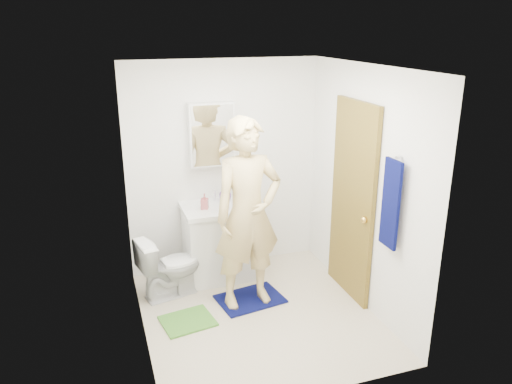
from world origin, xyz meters
TOP-DOWN VIEW (x-y plane):
  - floor at (0.00, 0.00)m, footprint 2.20×2.40m
  - ceiling at (0.00, 0.00)m, footprint 2.20×2.40m
  - wall_back at (0.00, 1.21)m, footprint 2.20×0.02m
  - wall_front at (0.00, -1.21)m, footprint 2.20×0.02m
  - wall_left at (-1.11, 0.00)m, footprint 0.02×2.40m
  - wall_right at (1.11, 0.00)m, footprint 0.02×2.40m
  - vanity_cabinet at (-0.15, 0.91)m, footprint 0.75×0.55m
  - countertop at (-0.15, 0.91)m, footprint 0.79×0.59m
  - sink_basin at (-0.15, 0.91)m, footprint 0.40×0.40m
  - faucet at (-0.15, 1.09)m, footprint 0.03×0.03m
  - medicine_cabinet at (-0.15, 1.14)m, footprint 0.50×0.12m
  - mirror_panel at (-0.15, 1.08)m, footprint 0.46×0.01m
  - door at (1.07, 0.15)m, footprint 0.05×0.80m
  - door_knob at (1.03, -0.17)m, footprint 0.07×0.07m
  - towel at (1.03, -0.57)m, footprint 0.03×0.24m
  - towel_hook at (1.07, -0.57)m, footprint 0.06×0.02m
  - toilet at (-0.75, 0.66)m, footprint 0.73×0.52m
  - bath_mat at (0.01, 0.29)m, footprint 0.72×0.57m
  - green_rug at (-0.69, 0.10)m, footprint 0.54×0.48m
  - soap_dispenser at (-0.31, 0.87)m, footprint 0.10×0.10m
  - toothbrush_cup at (-0.04, 1.04)m, footprint 0.17×0.17m
  - man at (-0.02, 0.25)m, footprint 0.75×0.53m

SIDE VIEW (x-z plane):
  - floor at x=0.00m, z-range -0.02..0.00m
  - green_rug at x=-0.69m, z-range 0.00..0.02m
  - bath_mat at x=0.01m, z-range 0.00..0.02m
  - toilet at x=-0.75m, z-range 0.00..0.67m
  - vanity_cabinet at x=-0.15m, z-range 0.00..0.80m
  - countertop at x=-0.15m, z-range 0.80..0.85m
  - sink_basin at x=-0.15m, z-range 0.83..0.86m
  - toothbrush_cup at x=-0.04m, z-range 0.85..0.95m
  - faucet at x=-0.15m, z-range 0.85..0.97m
  - soap_dispenser at x=-0.31m, z-range 0.85..1.02m
  - door_knob at x=1.03m, z-range 0.91..0.98m
  - man at x=-0.02m, z-range 0.02..1.94m
  - door at x=1.07m, z-range 0.00..2.05m
  - wall_back at x=0.00m, z-range 0.00..2.40m
  - wall_front at x=0.00m, z-range 0.00..2.40m
  - wall_left at x=-1.11m, z-range 0.00..2.40m
  - wall_right at x=1.11m, z-range 0.00..2.40m
  - towel at x=1.03m, z-range 0.85..1.65m
  - medicine_cabinet at x=-0.15m, z-range 1.25..1.95m
  - mirror_panel at x=-0.15m, z-range 1.27..1.93m
  - towel_hook at x=1.07m, z-range 1.66..1.68m
  - ceiling at x=0.00m, z-range 2.40..2.42m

